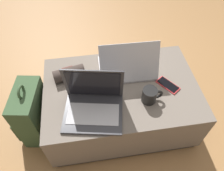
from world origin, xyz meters
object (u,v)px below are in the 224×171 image
Objects in this scene: laptop_far at (128,66)px; cell_phone at (168,85)px; laptop_near at (93,104)px; backpack at (32,114)px; coffee_mug at (150,95)px; wrist_brace at (69,73)px.

cell_phone is at bearing 148.01° from laptop_far.
cell_phone is (0.48, 0.11, -0.05)m from laptop_near.
cell_phone is 0.32× the size of backpack.
coffee_mug is (0.34, 0.01, -0.01)m from laptop_near.
laptop_far is at bearing 57.28° from laptop_near.
wrist_brace is at bearing 127.51° from laptop_near.
coffee_mug is (-0.15, -0.09, 0.04)m from cell_phone.
backpack is 0.80m from coffee_mug.
wrist_brace is (-0.62, 0.16, 0.04)m from cell_phone.
laptop_near reaches higher than backpack.
wrist_brace is at bearing 129.89° from cell_phone.
wrist_brace is at bearing 124.74° from backpack.
laptop_far is 0.75× the size of backpack.
coffee_mug is at bearing 90.68° from backpack.
wrist_brace is at bearing 151.77° from coffee_mug.
laptop_far is at bearing 110.52° from backpack.
laptop_far reaches higher than backpack.
laptop_near is 2.97× the size of coffee_mug.
coffee_mug is (0.47, -0.25, 0.01)m from wrist_brace.
backpack is (-0.67, -0.13, -0.22)m from laptop_far.
backpack is 3.94× the size of coffee_mug.
laptop_near reaches higher than coffee_mug.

